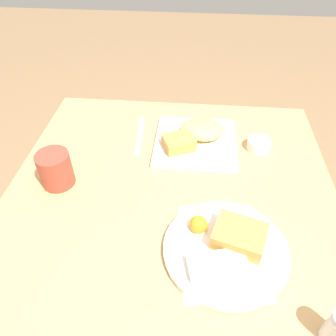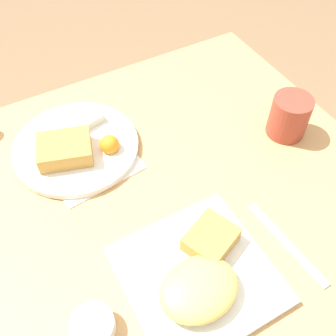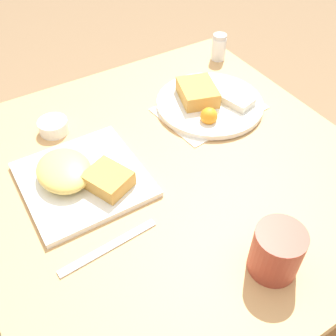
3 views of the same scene
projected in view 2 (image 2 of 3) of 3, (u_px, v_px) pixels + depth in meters
The scene contains 8 objects.
ground_plane at pixel (172, 311), 1.41m from camera, with size 8.00×8.00×0.00m, color #846647.
dining_table at pixel (174, 213), 0.91m from camera, with size 0.90×0.87×0.74m.
menu_card at pixel (81, 150), 0.90m from camera, with size 0.22×0.28×0.00m.
plate_square_near at pixel (200, 275), 0.69m from camera, with size 0.26×0.26×0.06m.
plate_oval_far at pixel (75, 145), 0.89m from camera, with size 0.29×0.29×0.05m.
sauce_ramekin at pixel (93, 326), 0.64m from camera, with size 0.07×0.07×0.03m.
butter_knife at pixel (287, 243), 0.75m from camera, with size 0.03×0.21×0.00m.
coffee_mug at pixel (289, 116), 0.90m from camera, with size 0.09×0.09×0.10m.
Camera 2 is at (-0.25, -0.42, 1.42)m, focal length 42.00 mm.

